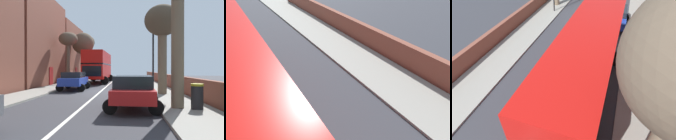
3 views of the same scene
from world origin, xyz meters
The scene contains 16 objects.
ground_plane centered at (0.00, 0.00, 0.00)m, with size 84.00×84.00×0.00m, color #333338.
road_centre_line centered at (0.00, 0.00, 0.00)m, with size 0.16×54.00×0.01m, color silver.
sidewalk_left centered at (-4.90, 0.00, 0.06)m, with size 2.60×60.00×0.12m, color gray.
sidewalk_right centered at (4.90, 0.00, 0.06)m, with size 2.60×60.00×0.12m, color gray.
terraced_houses_left centered at (-8.50, 0.25, 4.71)m, with size 4.07×47.52×10.18m.
boundary_wall_right centered at (6.45, 0.00, 0.65)m, with size 0.36×54.00×1.31m, color brown.
double_decker_bus centered at (-1.70, 10.93, 2.35)m, with size 3.64×10.32×4.06m.
parked_car_red_right_0 centered at (2.50, -7.74, 0.91)m, with size 2.64×4.07×1.58m.
parked_car_blue_left_2 centered at (-2.50, 0.89, 0.93)m, with size 2.54×4.42×1.61m.
parked_car_silver_left_4 centered at (-2.50, 20.86, 0.94)m, with size 2.66×4.54×1.63m.
street_tree_left_0 centered at (-5.28, 22.43, 6.62)m, with size 2.58×2.58×8.06m.
street_tree_left_2 centered at (-4.63, 14.84, 5.67)m, with size 3.37×3.37×7.37m.
street_tree_right_3 centered at (4.71, -2.33, 5.02)m, with size 2.55×2.55×6.34m.
street_tree_left_4 centered at (-4.80, 7.16, 5.21)m, with size 2.25×2.25×6.14m.
lamppost_right centered at (4.30, -0.38, 3.81)m, with size 0.32×0.32×6.31m.
litter_bin_right centered at (5.30, -8.09, 0.68)m, with size 0.55×0.55×1.12m.
Camera 1 is at (2.22, -17.72, 1.90)m, focal length 34.13 mm.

